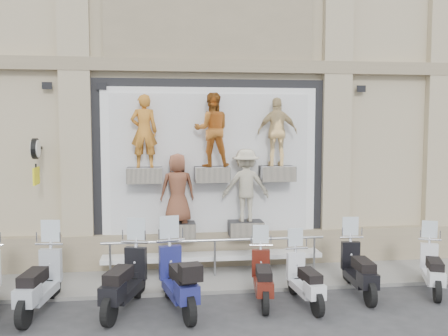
{
  "coord_description": "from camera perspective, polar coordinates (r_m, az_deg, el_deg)",
  "views": [
    {
      "loc": [
        -1.22,
        -8.88,
        3.46
      ],
      "look_at": [
        0.19,
        1.9,
        2.53
      ],
      "focal_mm": 40.0,
      "sensor_mm": 36.0,
      "label": 1
    }
  ],
  "objects": [
    {
      "name": "scooter_c",
      "position": [
        9.95,
        -20.38,
        -10.87
      ],
      "size": [
        0.85,
        2.05,
        1.62
      ],
      "primitive_type": null,
      "rotation": [
        0.0,
        0.0,
        -0.14
      ],
      "color": "#9CA1A9",
      "rests_on": "ground"
    },
    {
      "name": "building",
      "position": [
        16.13,
        -3.13,
        13.95
      ],
      "size": [
        14.0,
        8.6,
        12.0
      ],
      "primitive_type": null,
      "color": "tan",
      "rests_on": "ground"
    },
    {
      "name": "scooter_d",
      "position": [
        9.62,
        -11.32,
        -11.13
      ],
      "size": [
        1.16,
        2.1,
        1.64
      ],
      "primitive_type": null,
      "rotation": [
        0.0,
        0.0,
        -0.3
      ],
      "color": "black",
      "rests_on": "ground"
    },
    {
      "name": "scooter_f",
      "position": [
        9.92,
        4.45,
        -11.2
      ],
      "size": [
        0.73,
        1.8,
        1.42
      ],
      "primitive_type": null,
      "rotation": [
        0.0,
        0.0,
        -0.13
      ],
      "color": "#4C150D",
      "rests_on": "ground"
    },
    {
      "name": "ground",
      "position": [
        9.61,
        0.35,
        -16.2
      ],
      "size": [
        90.0,
        90.0,
        0.0
      ],
      "primitive_type": "plane",
      "color": "#2F2F32",
      "rests_on": "ground"
    },
    {
      "name": "scooter_e",
      "position": [
        9.48,
        -5.27,
        -11.16
      ],
      "size": [
        1.03,
        2.15,
        1.68
      ],
      "primitive_type": null,
      "rotation": [
        0.0,
        0.0,
        0.21
      ],
      "color": "navy",
      "rests_on": "ground"
    },
    {
      "name": "scooter_i",
      "position": [
        11.35,
        22.77,
        -9.57
      ],
      "size": [
        1.1,
        1.78,
        1.4
      ],
      "primitive_type": null,
      "rotation": [
        0.0,
        0.0,
        -0.38
      ],
      "color": "silver",
      "rests_on": "ground"
    },
    {
      "name": "guard_rail",
      "position": [
        11.36,
        -1.04,
        -10.39
      ],
      "size": [
        5.06,
        0.1,
        0.93
      ],
      "primitive_type": null,
      "color": "#9EA0A5",
      "rests_on": "ground"
    },
    {
      "name": "sidewalk",
      "position": [
        11.57,
        -1.1,
        -12.29
      ],
      "size": [
        16.0,
        2.2,
        0.08
      ],
      "primitive_type": "cube",
      "color": "gray",
      "rests_on": "ground"
    },
    {
      "name": "scooter_h",
      "position": [
        10.66,
        15.19,
        -9.99
      ],
      "size": [
        0.67,
        1.89,
        1.51
      ],
      "primitive_type": null,
      "rotation": [
        0.0,
        0.0,
        -0.07
      ],
      "color": "black",
      "rests_on": "ground"
    },
    {
      "name": "clock_sign_bracket",
      "position": [
        11.68,
        -20.72,
        1.35
      ],
      "size": [
        0.1,
        0.8,
        1.02
      ],
      "color": "black",
      "rests_on": "ground"
    },
    {
      "name": "scooter_g",
      "position": [
        9.9,
        9.25,
        -11.39
      ],
      "size": [
        0.63,
        1.74,
        1.39
      ],
      "primitive_type": null,
      "rotation": [
        0.0,
        0.0,
        0.08
      ],
      "color": "silver",
      "rests_on": "ground"
    },
    {
      "name": "shop_vitrine",
      "position": [
        11.75,
        -1.07,
        -0.31
      ],
      "size": [
        5.6,
        0.83,
        4.3
      ],
      "color": "black",
      "rests_on": "ground"
    }
  ]
}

